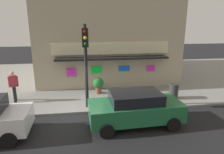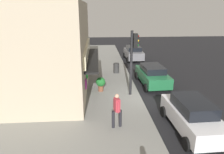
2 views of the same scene
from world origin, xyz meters
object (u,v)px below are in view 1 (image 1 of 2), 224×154
at_px(trash_can, 174,91).
at_px(parked_car_green, 135,108).
at_px(pedestrian, 14,85).
at_px(potted_plant_by_doorway, 98,84).
at_px(traffic_light, 86,56).

relative_size(trash_can, parked_car_green, 0.21).
height_order(trash_can, pedestrian, pedestrian).
xyz_separation_m(trash_can, parked_car_green, (-3.14, -2.67, 0.25)).
xyz_separation_m(potted_plant_by_doorway, parked_car_green, (1.41, -4.26, 0.08)).
distance_m(traffic_light, pedestrian, 4.89).
distance_m(traffic_light, potted_plant_by_doorway, 3.28).
bearing_deg(potted_plant_by_doorway, traffic_light, -109.66).
height_order(potted_plant_by_doorway, parked_car_green, parked_car_green).
relative_size(potted_plant_by_doorway, parked_car_green, 0.24).
xyz_separation_m(trash_can, potted_plant_by_doorway, (-4.55, 1.59, 0.17)).
bearing_deg(parked_car_green, potted_plant_by_doorway, 108.30).
bearing_deg(parked_car_green, pedestrian, 151.31).
height_order(pedestrian, parked_car_green, pedestrian).
bearing_deg(potted_plant_by_doorway, parked_car_green, -71.70).
distance_m(trash_can, parked_car_green, 4.13).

